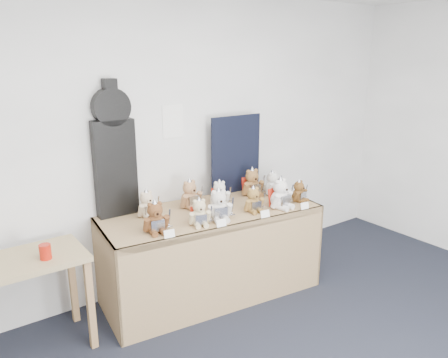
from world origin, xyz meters
TOP-DOWN VIEW (x-y plane):
  - room_shell at (0.21, 2.49)m, footprint 6.00×6.00m
  - display_table at (0.30, 1.98)m, footprint 2.02×1.02m
  - side_table at (-1.28, 2.11)m, footprint 0.91×0.51m
  - guitar_case at (-0.39, 2.43)m, footprint 0.35×0.11m
  - navy_board at (0.83, 2.36)m, footprint 0.58×0.02m
  - red_cup at (-1.11, 2.02)m, footprint 0.08×0.08m
  - teddy_front_far_left at (-0.31, 1.89)m, footprint 0.23×0.20m
  - teddy_front_left at (0.05, 1.82)m, footprint 0.20×0.19m
  - teddy_front_centre at (0.25, 1.83)m, footprint 0.24×0.23m
  - teddy_front_right at (0.60, 1.81)m, footprint 0.21×0.18m
  - teddy_front_far_right at (0.86, 1.74)m, footprint 0.26×0.22m
  - teddy_front_end at (1.13, 1.78)m, footprint 0.19×0.17m
  - teddy_back_left at (-0.21, 2.25)m, footprint 0.21×0.18m
  - teddy_back_centre_left at (0.21, 2.22)m, footprint 0.24×0.20m
  - teddy_back_centre_right at (0.47, 2.14)m, footprint 0.21×0.20m
  - teddy_back_right at (0.88, 2.17)m, footprint 0.25×0.22m
  - teddy_back_end at (1.07, 2.08)m, footprint 0.22×0.21m
  - entry_card_a at (-0.28, 1.73)m, footprint 0.09×0.03m
  - entry_card_b at (0.17, 1.68)m, footprint 0.09×0.03m
  - entry_card_c at (0.59, 1.63)m, footprint 0.09×0.03m
  - entry_card_d at (1.01, 1.59)m, footprint 0.09×0.03m

SIDE VIEW (x-z plane):
  - side_table at x=-1.28m, z-range 0.25..1.01m
  - display_table at x=0.30m, z-range 0.23..1.04m
  - red_cup at x=-1.11m, z-range 0.76..0.87m
  - entry_card_d at x=1.01m, z-range 0.81..0.87m
  - entry_card_a at x=-0.28m, z-range 0.81..0.87m
  - entry_card_b at x=0.17m, z-range 0.81..0.87m
  - entry_card_c at x=0.59m, z-range 0.81..0.87m
  - teddy_front_end at x=1.13m, z-range 0.78..1.01m
  - teddy_front_left at x=0.05m, z-range 0.78..1.03m
  - teddy_front_right at x=0.60m, z-range 0.78..1.03m
  - teddy_back_centre_right at x=0.47m, z-range 0.78..1.04m
  - teddy_back_left at x=-0.21m, z-range 0.78..1.04m
  - teddy_back_end at x=1.07m, z-range 0.78..1.05m
  - teddy_front_far_left at x=-0.31m, z-range 0.78..1.06m
  - teddy_back_centre_left at x=0.21m, z-range 0.78..1.07m
  - teddy_front_centre at x=0.25m, z-range 0.78..1.08m
  - teddy_back_right at x=0.88m, z-range 0.78..1.08m
  - teddy_front_far_right at x=0.86m, z-range 0.78..1.09m
  - navy_board at x=0.83m, z-range 0.81..1.57m
  - guitar_case at x=-0.39m, z-range 0.79..1.95m
  - room_shell at x=0.21m, z-range -1.44..4.56m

